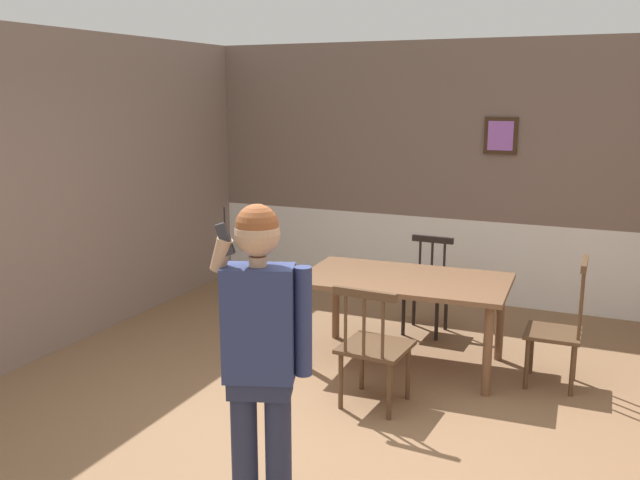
{
  "coord_description": "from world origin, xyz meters",
  "views": [
    {
      "loc": [
        1.74,
        -3.87,
        2.29
      ],
      "look_at": [
        0.12,
        -0.22,
        1.43
      ],
      "focal_mm": 38.71,
      "sensor_mm": 36.0,
      "label": 1
    }
  ],
  "objects_px": {
    "dining_table": "(405,287)",
    "chair_by_doorway": "(427,286)",
    "chair_near_window": "(559,328)",
    "person_figure": "(261,348)",
    "chair_at_table_head": "(373,346)"
  },
  "relations": [
    {
      "from": "dining_table",
      "to": "chair_near_window",
      "type": "height_order",
      "value": "chair_near_window"
    },
    {
      "from": "person_figure",
      "to": "chair_near_window",
      "type": "bearing_deg",
      "value": -136.12
    },
    {
      "from": "chair_by_doorway",
      "to": "chair_at_table_head",
      "type": "height_order",
      "value": "chair_at_table_head"
    },
    {
      "from": "chair_near_window",
      "to": "chair_at_table_head",
      "type": "height_order",
      "value": "chair_near_window"
    },
    {
      "from": "dining_table",
      "to": "person_figure",
      "type": "relative_size",
      "value": 1.0
    },
    {
      "from": "person_figure",
      "to": "chair_by_doorway",
      "type": "bearing_deg",
      "value": -109.34
    },
    {
      "from": "chair_by_doorway",
      "to": "person_figure",
      "type": "height_order",
      "value": "person_figure"
    },
    {
      "from": "dining_table",
      "to": "chair_by_doorway",
      "type": "xyz_separation_m",
      "value": [
        -0.04,
        0.88,
        -0.22
      ]
    },
    {
      "from": "chair_by_doorway",
      "to": "person_figure",
      "type": "xyz_separation_m",
      "value": [
        0.03,
        -3.36,
        0.55
      ]
    },
    {
      "from": "chair_near_window",
      "to": "person_figure",
      "type": "distance_m",
      "value": 2.88
    },
    {
      "from": "chair_by_doorway",
      "to": "chair_at_table_head",
      "type": "bearing_deg",
      "value": 94.06
    },
    {
      "from": "chair_near_window",
      "to": "chair_at_table_head",
      "type": "relative_size",
      "value": 1.11
    },
    {
      "from": "chair_at_table_head",
      "to": "person_figure",
      "type": "xyz_separation_m",
      "value": [
        -0.05,
        -1.6,
        0.54
      ]
    },
    {
      "from": "dining_table",
      "to": "chair_near_window",
      "type": "relative_size",
      "value": 1.69
    },
    {
      "from": "chair_near_window",
      "to": "chair_by_doorway",
      "type": "height_order",
      "value": "chair_near_window"
    }
  ]
}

